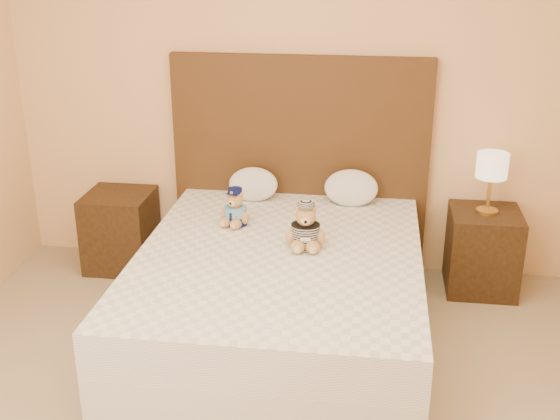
# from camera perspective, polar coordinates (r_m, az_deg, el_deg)

# --- Properties ---
(room_walls) EXTENTS (4.04, 4.52, 2.72)m
(room_walls) POSITION_cam_1_polar(r_m,az_deg,el_deg) (2.91, -2.21, 13.17)
(room_walls) COLOR #F5BF86
(room_walls) RESTS_ON ground
(bed) EXTENTS (1.60, 2.00, 0.55)m
(bed) POSITION_cam_1_polar(r_m,az_deg,el_deg) (4.10, -0.08, -6.95)
(bed) COLOR white
(bed) RESTS_ON ground
(headboard) EXTENTS (1.75, 0.08, 1.50)m
(headboard) POSITION_cam_1_polar(r_m,az_deg,el_deg) (4.84, 1.61, 3.68)
(headboard) COLOR #472A15
(headboard) RESTS_ON ground
(nightstand_left) EXTENTS (0.45, 0.45, 0.55)m
(nightstand_left) POSITION_cam_1_polar(r_m,az_deg,el_deg) (5.10, -12.82, -1.62)
(nightstand_left) COLOR #3A2612
(nightstand_left) RESTS_ON ground
(nightstand_right) EXTENTS (0.45, 0.45, 0.55)m
(nightstand_right) POSITION_cam_1_polar(r_m,az_deg,el_deg) (4.85, 16.12, -3.21)
(nightstand_right) COLOR #3A2612
(nightstand_right) RESTS_ON ground
(lamp) EXTENTS (0.20, 0.20, 0.40)m
(lamp) POSITION_cam_1_polar(r_m,az_deg,el_deg) (4.65, 16.84, 3.24)
(lamp) COLOR gold
(lamp) RESTS_ON nightstand_right
(teddy_police) EXTENTS (0.25, 0.25, 0.23)m
(teddy_police) POSITION_cam_1_polar(r_m,az_deg,el_deg) (4.33, -3.65, 0.26)
(teddy_police) COLOR #C0814A
(teddy_police) RESTS_ON bed
(teddy_prisoner) EXTENTS (0.26, 0.25, 0.27)m
(teddy_prisoner) POSITION_cam_1_polar(r_m,az_deg,el_deg) (3.99, 2.09, -1.31)
(teddy_prisoner) COLOR #C0814A
(teddy_prisoner) RESTS_ON bed
(pillow_left) EXTENTS (0.33, 0.22, 0.24)m
(pillow_left) POSITION_cam_1_polar(r_m,az_deg,el_deg) (4.74, -2.20, 2.22)
(pillow_left) COLOR white
(pillow_left) RESTS_ON bed
(pillow_right) EXTENTS (0.35, 0.23, 0.25)m
(pillow_right) POSITION_cam_1_polar(r_m,az_deg,el_deg) (4.67, 5.81, 1.93)
(pillow_right) COLOR white
(pillow_right) RESTS_ON bed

